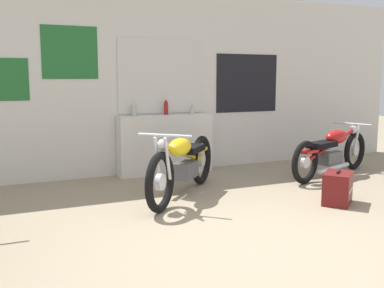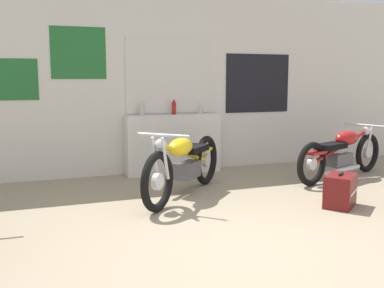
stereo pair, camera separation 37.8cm
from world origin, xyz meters
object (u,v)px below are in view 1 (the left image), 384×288
at_px(bottle_left_center, 166,107).
at_px(bottle_center, 192,109).
at_px(motorcycle_red, 332,151).
at_px(hard_case_darkred, 338,188).
at_px(motorcycle_yellow, 183,164).
at_px(bottle_leftmost, 134,109).

distance_m(bottle_left_center, bottle_center, 0.41).
distance_m(motorcycle_red, hard_case_darkred, 1.57).
distance_m(motorcycle_yellow, hard_case_darkred, 1.88).
bearing_deg(motorcycle_yellow, motorcycle_red, 3.64).
xyz_separation_m(bottle_center, hard_case_darkred, (0.81, -2.39, -0.80)).
xyz_separation_m(bottle_left_center, motorcycle_red, (2.19, -1.27, -0.64)).
xyz_separation_m(bottle_leftmost, bottle_center, (0.91, -0.09, -0.02)).
distance_m(bottle_leftmost, hard_case_darkred, 3.13).
bearing_deg(bottle_leftmost, hard_case_darkred, -55.18).
distance_m(bottle_center, motorcycle_yellow, 1.62).
bearing_deg(hard_case_darkred, motorcycle_yellow, 145.62).
bearing_deg(bottle_center, motorcycle_yellow, -118.53).
bearing_deg(bottle_left_center, hard_case_darkred, -63.93).
height_order(bottle_leftmost, bottle_left_center, bottle_left_center).
bearing_deg(motorcycle_red, bottle_leftmost, 154.85).
distance_m(bottle_leftmost, bottle_left_center, 0.51).
bearing_deg(bottle_left_center, motorcycle_yellow, -102.85).
height_order(bottle_left_center, hard_case_darkred, bottle_left_center).
distance_m(bottle_leftmost, motorcycle_yellow, 1.56).
height_order(bottle_leftmost, bottle_center, bottle_leftmost).
xyz_separation_m(bottle_left_center, hard_case_darkred, (1.21, -2.48, -0.84)).
bearing_deg(bottle_center, hard_case_darkred, -71.20).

